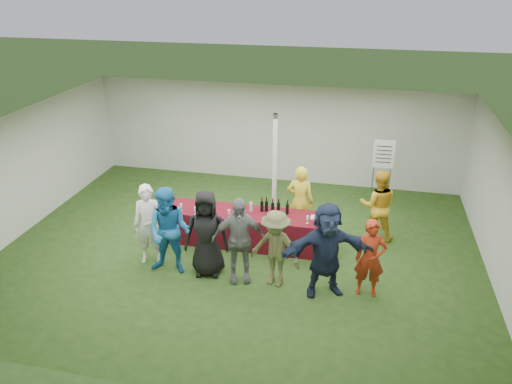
% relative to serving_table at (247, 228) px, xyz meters
% --- Properties ---
extents(ground, '(60.00, 60.00, 0.00)m').
position_rel_serving_table_xyz_m(ground, '(-0.07, -0.31, -0.38)').
color(ground, '#284719').
rests_on(ground, ground).
extents(tent, '(10.00, 10.00, 10.00)m').
position_rel_serving_table_xyz_m(tent, '(0.43, 0.89, 0.98)').
color(tent, white).
rests_on(tent, ground).
extents(serving_table, '(3.60, 0.80, 0.75)m').
position_rel_serving_table_xyz_m(serving_table, '(0.00, 0.00, 0.00)').
color(serving_table, maroon).
rests_on(serving_table, ground).
extents(wine_bottles, '(0.62, 0.12, 0.32)m').
position_rel_serving_table_xyz_m(wine_bottles, '(0.55, 0.14, 0.50)').
color(wine_bottles, black).
rests_on(wine_bottles, serving_table).
extents(wine_glasses, '(2.78, 0.17, 0.16)m').
position_rel_serving_table_xyz_m(wine_glasses, '(-0.49, -0.25, 0.49)').
color(wine_glasses, silver).
rests_on(wine_glasses, serving_table).
extents(water_bottle, '(0.07, 0.07, 0.23)m').
position_rel_serving_table_xyz_m(water_bottle, '(0.07, 0.08, 0.48)').
color(water_bottle, silver).
rests_on(water_bottle, serving_table).
extents(bar_towel, '(0.25, 0.18, 0.03)m').
position_rel_serving_table_xyz_m(bar_towel, '(1.49, 0.05, 0.39)').
color(bar_towel, white).
rests_on(bar_towel, serving_table).
extents(dump_bucket, '(0.24, 0.24, 0.18)m').
position_rel_serving_table_xyz_m(dump_bucket, '(1.58, -0.22, 0.46)').
color(dump_bucket, slate).
rests_on(dump_bucket, serving_table).
extents(wine_list_sign, '(0.50, 0.03, 1.80)m').
position_rel_serving_table_xyz_m(wine_list_sign, '(2.80, 2.37, 0.94)').
color(wine_list_sign, slate).
rests_on(wine_list_sign, ground).
extents(staff_pourer, '(0.64, 0.45, 1.65)m').
position_rel_serving_table_xyz_m(staff_pourer, '(1.05, 0.63, 0.45)').
color(staff_pourer, yellow).
rests_on(staff_pourer, ground).
extents(staff_back, '(0.81, 0.64, 1.62)m').
position_rel_serving_table_xyz_m(staff_back, '(2.72, 0.84, 0.44)').
color(staff_back, gold).
rests_on(staff_back, ground).
extents(customer_0, '(0.70, 0.54, 1.69)m').
position_rel_serving_table_xyz_m(customer_0, '(-1.74, -1.12, 0.47)').
color(customer_0, white).
rests_on(customer_0, ground).
extents(customer_1, '(0.87, 0.68, 1.78)m').
position_rel_serving_table_xyz_m(customer_1, '(-1.20, -1.39, 0.52)').
color(customer_1, '#1F71B2').
rests_on(customer_1, ground).
extents(customer_2, '(0.93, 0.68, 1.75)m').
position_rel_serving_table_xyz_m(customer_2, '(-0.48, -1.28, 0.50)').
color(customer_2, black).
rests_on(customer_2, ground).
extents(customer_3, '(1.09, 0.69, 1.74)m').
position_rel_serving_table_xyz_m(customer_3, '(0.17, -1.38, 0.49)').
color(customer_3, slate).
rests_on(customer_3, ground).
extents(customer_4, '(1.10, 0.81, 1.53)m').
position_rel_serving_table_xyz_m(customer_4, '(0.88, -1.37, 0.39)').
color(customer_4, brown).
rests_on(customer_4, ground).
extents(customer_5, '(1.77, 1.10, 1.82)m').
position_rel_serving_table_xyz_m(customer_5, '(1.81, -1.44, 0.53)').
color(customer_5, '#1A253E').
rests_on(customer_5, ground).
extents(customer_6, '(0.56, 0.38, 1.50)m').
position_rel_serving_table_xyz_m(customer_6, '(2.59, -1.31, 0.38)').
color(customer_6, '#A02A12').
rests_on(customer_6, ground).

